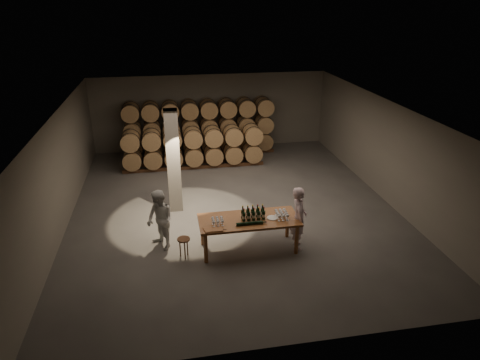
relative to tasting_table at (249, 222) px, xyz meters
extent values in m
plane|color=#514E4C|center=(0.00, 2.50, -0.80)|extent=(12.00, 12.00, 0.00)
plane|color=#605E59|center=(0.00, 2.50, 2.40)|extent=(12.00, 12.00, 0.00)
plane|color=slate|center=(0.00, 8.50, 0.80)|extent=(10.00, 0.00, 10.00)
plane|color=slate|center=(0.00, -3.50, 0.80)|extent=(10.00, 0.00, 10.00)
plane|color=slate|center=(-5.00, 2.50, 0.80)|extent=(0.00, 12.00, 12.00)
plane|color=slate|center=(5.00, 2.50, 0.80)|extent=(0.00, 12.00, 12.00)
cube|color=gray|center=(-1.80, 2.70, 0.80)|extent=(0.40, 0.40, 3.20)
cylinder|color=brown|center=(-1.18, -0.43, -0.38)|extent=(0.10, 0.10, 0.84)
cylinder|color=brown|center=(1.18, -0.43, -0.38)|extent=(0.10, 0.10, 0.84)
cylinder|color=brown|center=(-1.18, 0.43, -0.38)|extent=(0.10, 0.10, 0.84)
cylinder|color=brown|center=(1.18, 0.43, -0.38)|extent=(0.10, 0.10, 0.84)
cube|color=brown|center=(0.00, 0.00, 0.07)|extent=(2.60, 1.10, 0.06)
cube|color=#51331C|center=(-0.57, 7.40, -0.74)|extent=(6.26, 0.10, 0.12)
cube|color=#51331C|center=(-0.57, 8.00, -0.74)|extent=(6.26, 0.10, 0.12)
cylinder|color=#966A43|center=(-3.30, 7.70, -0.33)|extent=(0.70, 0.95, 0.70)
cylinder|color=black|center=(-3.30, 7.44, -0.33)|extent=(0.73, 0.04, 0.73)
cylinder|color=black|center=(-3.30, 7.96, -0.33)|extent=(0.73, 0.04, 0.73)
cylinder|color=#966A43|center=(-2.52, 7.70, -0.33)|extent=(0.70, 0.95, 0.70)
cylinder|color=black|center=(-2.52, 7.44, -0.33)|extent=(0.73, 0.04, 0.73)
cylinder|color=black|center=(-2.52, 7.96, -0.33)|extent=(0.73, 0.04, 0.73)
cylinder|color=#966A43|center=(-1.74, 7.70, -0.33)|extent=(0.70, 0.95, 0.70)
cylinder|color=black|center=(-1.74, 7.44, -0.33)|extent=(0.73, 0.04, 0.73)
cylinder|color=black|center=(-1.74, 7.96, -0.33)|extent=(0.73, 0.04, 0.73)
cylinder|color=#966A43|center=(-0.96, 7.70, -0.33)|extent=(0.70, 0.95, 0.70)
cylinder|color=black|center=(-0.96, 7.44, -0.33)|extent=(0.73, 0.04, 0.73)
cylinder|color=black|center=(-0.96, 7.96, -0.33)|extent=(0.73, 0.04, 0.73)
cylinder|color=#966A43|center=(-0.18, 7.70, -0.33)|extent=(0.70, 0.95, 0.70)
cylinder|color=black|center=(-0.18, 7.44, -0.33)|extent=(0.73, 0.04, 0.73)
cylinder|color=black|center=(-0.18, 7.96, -0.33)|extent=(0.73, 0.04, 0.73)
cylinder|color=#966A43|center=(0.60, 7.70, -0.33)|extent=(0.70, 0.95, 0.70)
cylinder|color=black|center=(0.60, 7.44, -0.33)|extent=(0.73, 0.04, 0.73)
cylinder|color=black|center=(0.60, 7.96, -0.33)|extent=(0.73, 0.04, 0.73)
cylinder|color=#966A43|center=(1.38, 7.70, -0.33)|extent=(0.70, 0.95, 0.70)
cylinder|color=black|center=(1.38, 7.44, -0.33)|extent=(0.73, 0.04, 0.73)
cylinder|color=black|center=(1.38, 7.96, -0.33)|extent=(0.73, 0.04, 0.73)
cylinder|color=#966A43|center=(2.16, 7.70, -0.33)|extent=(0.70, 0.95, 0.70)
cylinder|color=black|center=(2.16, 7.44, -0.33)|extent=(0.73, 0.04, 0.73)
cylinder|color=black|center=(2.16, 7.96, -0.33)|extent=(0.73, 0.04, 0.73)
cylinder|color=#966A43|center=(-3.30, 7.70, 0.41)|extent=(0.70, 0.95, 0.70)
cylinder|color=black|center=(-3.30, 7.44, 0.41)|extent=(0.73, 0.04, 0.73)
cylinder|color=black|center=(-3.30, 7.96, 0.41)|extent=(0.73, 0.04, 0.73)
cylinder|color=#966A43|center=(-2.52, 7.70, 0.41)|extent=(0.70, 0.95, 0.70)
cylinder|color=black|center=(-2.52, 7.44, 0.41)|extent=(0.73, 0.04, 0.73)
cylinder|color=black|center=(-2.52, 7.96, 0.41)|extent=(0.73, 0.04, 0.73)
cylinder|color=#966A43|center=(-1.74, 7.70, 0.41)|extent=(0.70, 0.95, 0.70)
cylinder|color=black|center=(-1.74, 7.44, 0.41)|extent=(0.73, 0.04, 0.73)
cylinder|color=black|center=(-1.74, 7.96, 0.41)|extent=(0.73, 0.04, 0.73)
cylinder|color=#966A43|center=(-0.96, 7.70, 0.41)|extent=(0.70, 0.95, 0.70)
cylinder|color=black|center=(-0.96, 7.44, 0.41)|extent=(0.73, 0.04, 0.73)
cylinder|color=black|center=(-0.96, 7.96, 0.41)|extent=(0.73, 0.04, 0.73)
cylinder|color=#966A43|center=(-0.18, 7.70, 0.41)|extent=(0.70, 0.95, 0.70)
cylinder|color=black|center=(-0.18, 7.44, 0.41)|extent=(0.73, 0.04, 0.73)
cylinder|color=black|center=(-0.18, 7.96, 0.41)|extent=(0.73, 0.04, 0.73)
cylinder|color=#966A43|center=(0.60, 7.70, 0.41)|extent=(0.70, 0.95, 0.70)
cylinder|color=black|center=(0.60, 7.44, 0.41)|extent=(0.73, 0.04, 0.73)
cylinder|color=black|center=(0.60, 7.96, 0.41)|extent=(0.73, 0.04, 0.73)
cylinder|color=#966A43|center=(1.38, 7.70, 0.41)|extent=(0.70, 0.95, 0.70)
cylinder|color=black|center=(1.38, 7.44, 0.41)|extent=(0.73, 0.04, 0.73)
cylinder|color=black|center=(1.38, 7.96, 0.41)|extent=(0.73, 0.04, 0.73)
cylinder|color=#966A43|center=(2.16, 7.70, 0.41)|extent=(0.70, 0.95, 0.70)
cylinder|color=black|center=(2.16, 7.44, 0.41)|extent=(0.73, 0.04, 0.73)
cylinder|color=black|center=(2.16, 7.96, 0.41)|extent=(0.73, 0.04, 0.73)
cylinder|color=#966A43|center=(-3.30, 7.70, 1.15)|extent=(0.70, 0.95, 0.70)
cylinder|color=black|center=(-3.30, 7.44, 1.15)|extent=(0.73, 0.04, 0.73)
cylinder|color=black|center=(-3.30, 7.96, 1.15)|extent=(0.73, 0.04, 0.73)
cylinder|color=#966A43|center=(-2.52, 7.70, 1.15)|extent=(0.70, 0.95, 0.70)
cylinder|color=black|center=(-2.52, 7.44, 1.15)|extent=(0.73, 0.04, 0.73)
cylinder|color=black|center=(-2.52, 7.96, 1.15)|extent=(0.73, 0.04, 0.73)
cylinder|color=#966A43|center=(-1.74, 7.70, 1.15)|extent=(0.70, 0.95, 0.70)
cylinder|color=black|center=(-1.74, 7.44, 1.15)|extent=(0.73, 0.04, 0.73)
cylinder|color=black|center=(-1.74, 7.96, 1.15)|extent=(0.73, 0.04, 0.73)
cylinder|color=#966A43|center=(-0.96, 7.70, 1.15)|extent=(0.70, 0.95, 0.70)
cylinder|color=black|center=(-0.96, 7.44, 1.15)|extent=(0.73, 0.04, 0.73)
cylinder|color=black|center=(-0.96, 7.96, 1.15)|extent=(0.73, 0.04, 0.73)
cylinder|color=#966A43|center=(-0.18, 7.70, 1.15)|extent=(0.70, 0.95, 0.70)
cylinder|color=black|center=(-0.18, 7.44, 1.15)|extent=(0.73, 0.04, 0.73)
cylinder|color=black|center=(-0.18, 7.96, 1.15)|extent=(0.73, 0.04, 0.73)
cylinder|color=#966A43|center=(0.60, 7.70, 1.15)|extent=(0.70, 0.95, 0.70)
cylinder|color=black|center=(0.60, 7.44, 1.15)|extent=(0.73, 0.04, 0.73)
cylinder|color=black|center=(0.60, 7.96, 1.15)|extent=(0.73, 0.04, 0.73)
cylinder|color=#966A43|center=(1.38, 7.70, 1.15)|extent=(0.70, 0.95, 0.70)
cylinder|color=black|center=(1.38, 7.44, 1.15)|extent=(0.73, 0.04, 0.73)
cylinder|color=black|center=(1.38, 7.96, 1.15)|extent=(0.73, 0.04, 0.73)
cylinder|color=#966A43|center=(2.16, 7.70, 1.15)|extent=(0.70, 0.95, 0.70)
cylinder|color=black|center=(2.16, 7.44, 1.15)|extent=(0.73, 0.04, 0.73)
cylinder|color=black|center=(2.16, 7.96, 1.15)|extent=(0.73, 0.04, 0.73)
cube|color=#51331C|center=(-0.96, 6.00, -0.74)|extent=(5.48, 0.10, 0.12)
cube|color=#51331C|center=(-0.96, 6.60, -0.74)|extent=(5.48, 0.10, 0.12)
cylinder|color=#966A43|center=(-3.30, 6.30, -0.33)|extent=(0.70, 0.95, 0.70)
cylinder|color=black|center=(-3.30, 6.04, -0.33)|extent=(0.73, 0.04, 0.73)
cylinder|color=black|center=(-3.30, 6.56, -0.33)|extent=(0.73, 0.04, 0.73)
cylinder|color=#966A43|center=(-2.52, 6.30, -0.33)|extent=(0.70, 0.95, 0.70)
cylinder|color=black|center=(-2.52, 6.04, -0.33)|extent=(0.73, 0.04, 0.73)
cylinder|color=black|center=(-2.52, 6.56, -0.33)|extent=(0.73, 0.04, 0.73)
cylinder|color=#966A43|center=(-1.74, 6.30, -0.33)|extent=(0.70, 0.95, 0.70)
cylinder|color=black|center=(-1.74, 6.04, -0.33)|extent=(0.73, 0.04, 0.73)
cylinder|color=black|center=(-1.74, 6.56, -0.33)|extent=(0.73, 0.04, 0.73)
cylinder|color=#966A43|center=(-0.96, 6.30, -0.33)|extent=(0.70, 0.95, 0.70)
cylinder|color=black|center=(-0.96, 6.04, -0.33)|extent=(0.73, 0.04, 0.73)
cylinder|color=black|center=(-0.96, 6.56, -0.33)|extent=(0.73, 0.04, 0.73)
cylinder|color=#966A43|center=(-0.18, 6.30, -0.33)|extent=(0.70, 0.95, 0.70)
cylinder|color=black|center=(-0.18, 6.04, -0.33)|extent=(0.73, 0.04, 0.73)
cylinder|color=black|center=(-0.18, 6.56, -0.33)|extent=(0.73, 0.04, 0.73)
cylinder|color=#966A43|center=(0.60, 6.30, -0.33)|extent=(0.70, 0.95, 0.70)
cylinder|color=black|center=(0.60, 6.04, -0.33)|extent=(0.73, 0.04, 0.73)
cylinder|color=black|center=(0.60, 6.56, -0.33)|extent=(0.73, 0.04, 0.73)
cylinder|color=#966A43|center=(1.38, 6.30, -0.33)|extent=(0.70, 0.95, 0.70)
cylinder|color=black|center=(1.38, 6.04, -0.33)|extent=(0.73, 0.04, 0.73)
cylinder|color=black|center=(1.38, 6.56, -0.33)|extent=(0.73, 0.04, 0.73)
cylinder|color=#966A43|center=(-3.30, 6.30, 0.41)|extent=(0.70, 0.95, 0.70)
cylinder|color=black|center=(-3.30, 6.04, 0.41)|extent=(0.73, 0.04, 0.73)
cylinder|color=black|center=(-3.30, 6.56, 0.41)|extent=(0.73, 0.04, 0.73)
cylinder|color=#966A43|center=(-2.52, 6.30, 0.41)|extent=(0.70, 0.95, 0.70)
cylinder|color=black|center=(-2.52, 6.04, 0.41)|extent=(0.73, 0.04, 0.73)
cylinder|color=black|center=(-2.52, 6.56, 0.41)|extent=(0.73, 0.04, 0.73)
cylinder|color=#966A43|center=(-1.74, 6.30, 0.41)|extent=(0.70, 0.95, 0.70)
cylinder|color=black|center=(-1.74, 6.04, 0.41)|extent=(0.73, 0.04, 0.73)
cylinder|color=black|center=(-1.74, 6.56, 0.41)|extent=(0.73, 0.04, 0.73)
cylinder|color=#966A43|center=(-0.96, 6.30, 0.41)|extent=(0.70, 0.95, 0.70)
cylinder|color=black|center=(-0.96, 6.04, 0.41)|extent=(0.73, 0.04, 0.73)
cylinder|color=black|center=(-0.96, 6.56, 0.41)|extent=(0.73, 0.04, 0.73)
cylinder|color=#966A43|center=(-0.18, 6.30, 0.41)|extent=(0.70, 0.95, 0.70)
cylinder|color=black|center=(-0.18, 6.04, 0.41)|extent=(0.73, 0.04, 0.73)
cylinder|color=black|center=(-0.18, 6.56, 0.41)|extent=(0.73, 0.04, 0.73)
cylinder|color=#966A43|center=(0.60, 6.30, 0.41)|extent=(0.70, 0.95, 0.70)
cylinder|color=black|center=(0.60, 6.04, 0.41)|extent=(0.73, 0.04, 0.73)
cylinder|color=black|center=(0.60, 6.56, 0.41)|extent=(0.73, 0.04, 0.73)
cylinder|color=#966A43|center=(1.38, 6.30, 0.41)|extent=(0.70, 0.95, 0.70)
cylinder|color=black|center=(1.38, 6.04, 0.41)|extent=(0.73, 0.04, 0.73)
cylinder|color=black|center=(1.38, 6.56, 0.41)|extent=(0.73, 0.04, 0.73)
cylinder|color=black|center=(-0.15, -0.08, 0.22)|extent=(0.09, 0.09, 0.24)
cylinder|color=silver|center=(-0.15, -0.08, 0.21)|extent=(0.09, 0.09, 0.08)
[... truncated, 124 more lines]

